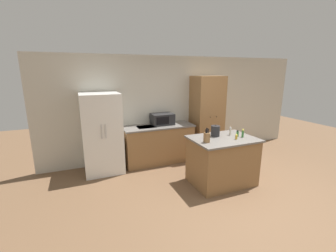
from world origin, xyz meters
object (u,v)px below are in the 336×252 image
object	(u,v)px
microwave	(162,119)
spice_bottle_tall_dark	(243,133)
pantry_cabinet	(207,116)
kettle	(215,131)
refrigerator	(102,133)
spice_bottle_green_herb	(237,134)
spice_bottle_short_red	(236,137)
spice_bottle_amber_oil	(230,131)
knife_block	(207,137)

from	to	relation	value
microwave	spice_bottle_tall_dark	bearing A→B (deg)	-58.83
pantry_cabinet	spice_bottle_tall_dark	world-z (taller)	pantry_cabinet
spice_bottle_tall_dark	kettle	bearing A→B (deg)	149.08
refrigerator	microwave	xyz separation A→B (m)	(1.48, 0.15, 0.18)
pantry_cabinet	spice_bottle_green_herb	xyz separation A→B (m)	(-0.26, -1.57, -0.04)
spice_bottle_short_red	kettle	size ratio (longest dim) A/B	0.42
refrigerator	spice_bottle_amber_oil	world-z (taller)	refrigerator
knife_block	spice_bottle_short_red	size ratio (longest dim) A/B	2.82
kettle	spice_bottle_amber_oil	bearing A→B (deg)	-10.36
pantry_cabinet	spice_bottle_green_herb	bearing A→B (deg)	-99.27
spice_bottle_short_red	kettle	bearing A→B (deg)	127.29
refrigerator	spice_bottle_amber_oil	bearing A→B (deg)	-29.67
spice_bottle_amber_oil	kettle	size ratio (longest dim) A/B	0.72
spice_bottle_short_red	knife_block	bearing A→B (deg)	175.92
knife_block	microwave	bearing A→B (deg)	96.76
microwave	spice_bottle_tall_dark	xyz separation A→B (m)	(1.04, -1.73, -0.04)
pantry_cabinet	kettle	xyz separation A→B (m)	(-0.65, -1.37, 0.00)
spice_bottle_amber_oil	microwave	bearing A→B (deg)	121.04
refrigerator	pantry_cabinet	xyz separation A→B (m)	(2.72, 0.06, 0.17)
spice_bottle_tall_dark	kettle	world-z (taller)	kettle
spice_bottle_short_red	spice_bottle_green_herb	size ratio (longest dim) A/B	0.76
spice_bottle_short_red	kettle	xyz separation A→B (m)	(-0.25, 0.33, 0.06)
refrigerator	spice_bottle_short_red	world-z (taller)	refrigerator
knife_block	spice_bottle_short_red	bearing A→B (deg)	-4.08
refrigerator	spice_bottle_short_red	xyz separation A→B (m)	(2.32, -1.64, 0.11)
spice_bottle_green_herb	spice_bottle_short_red	bearing A→B (deg)	-135.21
pantry_cabinet	spice_bottle_short_red	world-z (taller)	pantry_cabinet
microwave	spice_bottle_green_herb	world-z (taller)	microwave
microwave	spice_bottle_short_red	distance (m)	1.98
microwave	spice_bottle_green_herb	xyz separation A→B (m)	(0.98, -1.65, -0.06)
pantry_cabinet	knife_block	distance (m)	1.95
pantry_cabinet	spice_bottle_amber_oil	world-z (taller)	pantry_cabinet
knife_block	refrigerator	bearing A→B (deg)	136.68
refrigerator	spice_bottle_tall_dark	xyz separation A→B (m)	(2.53, -1.58, 0.14)
knife_block	kettle	bearing A→B (deg)	37.33
pantry_cabinet	spice_bottle_tall_dark	size ratio (longest dim) A/B	12.76
spice_bottle_short_red	pantry_cabinet	bearing A→B (deg)	77.00
spice_bottle_amber_oil	knife_block	bearing A→B (deg)	-161.83
knife_block	spice_bottle_amber_oil	bearing A→B (deg)	18.17
spice_bottle_tall_dark	knife_block	bearing A→B (deg)	-178.96
spice_bottle_green_herb	microwave	bearing A→B (deg)	120.68
microwave	pantry_cabinet	bearing A→B (deg)	-3.88
microwave	knife_block	world-z (taller)	knife_block
pantry_cabinet	knife_block	size ratio (longest dim) A/B	7.54
refrigerator	knife_block	xyz separation A→B (m)	(1.69, -1.59, 0.16)
spice_bottle_green_herb	refrigerator	bearing A→B (deg)	148.61
microwave	spice_bottle_short_red	world-z (taller)	microwave
knife_block	spice_bottle_tall_dark	world-z (taller)	knife_block
microwave	knife_block	bearing A→B (deg)	-83.24
pantry_cabinet	knife_block	bearing A→B (deg)	-121.81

